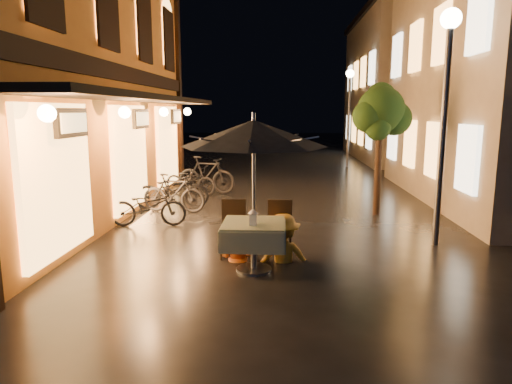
# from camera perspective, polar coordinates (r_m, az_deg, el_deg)

# --- Properties ---
(ground) EXTENTS (90.00, 90.00, 0.00)m
(ground) POSITION_cam_1_polar(r_m,az_deg,el_deg) (6.91, 2.16, -10.95)
(ground) COLOR black
(ground) RESTS_ON ground
(west_building) EXTENTS (5.90, 11.40, 7.40)m
(west_building) POSITION_cam_1_polar(r_m,az_deg,el_deg) (12.03, -26.72, 14.96)
(west_building) COLOR orange
(west_building) RESTS_ON ground
(east_building_far) EXTENTS (7.30, 10.30, 7.30)m
(east_building_far) POSITION_cam_1_polar(r_m,az_deg,el_deg) (25.56, 20.58, 12.17)
(east_building_far) COLOR tan
(east_building_far) RESTS_ON ground
(street_tree) EXTENTS (1.43, 1.20, 3.15)m
(street_tree) POSITION_cam_1_polar(r_m,az_deg,el_deg) (11.19, 15.38, 9.47)
(street_tree) COLOR black
(street_tree) RESTS_ON ground
(streetlamp_near) EXTENTS (0.36, 0.36, 4.23)m
(streetlamp_near) POSITION_cam_1_polar(r_m,az_deg,el_deg) (8.93, 22.68, 12.16)
(streetlamp_near) COLOR #59595E
(streetlamp_near) RESTS_ON ground
(streetlamp_far) EXTENTS (0.36, 0.36, 4.23)m
(streetlamp_far) POSITION_cam_1_polar(r_m,az_deg,el_deg) (20.65, 11.58, 11.16)
(streetlamp_far) COLOR #59595E
(streetlamp_far) RESTS_ON ground
(cafe_table) EXTENTS (0.99, 0.99, 0.78)m
(cafe_table) POSITION_cam_1_polar(r_m,az_deg,el_deg) (7.12, -0.28, -5.32)
(cafe_table) COLOR #59595E
(cafe_table) RESTS_ON ground
(patio_umbrella) EXTENTS (2.23, 2.23, 2.46)m
(patio_umbrella) POSITION_cam_1_polar(r_m,az_deg,el_deg) (6.87, -0.29, 7.32)
(patio_umbrella) COLOR #59595E
(patio_umbrella) RESTS_ON ground
(cafe_chair_left) EXTENTS (0.42, 0.42, 0.97)m
(cafe_chair_left) POSITION_cam_1_polar(r_m,az_deg,el_deg) (7.88, -2.86, -4.18)
(cafe_chair_left) COLOR black
(cafe_chair_left) RESTS_ON ground
(cafe_chair_right) EXTENTS (0.42, 0.42, 0.97)m
(cafe_chair_right) POSITION_cam_1_polar(r_m,az_deg,el_deg) (7.83, 2.99, -4.26)
(cafe_chair_right) COLOR black
(cafe_chair_right) RESTS_ON ground
(table_lantern) EXTENTS (0.16, 0.16, 0.25)m
(table_lantern) POSITION_cam_1_polar(r_m,az_deg,el_deg) (6.87, -0.38, -3.04)
(table_lantern) COLOR white
(table_lantern) RESTS_ON cafe_table
(person_orange) EXTENTS (0.79, 0.68, 1.40)m
(person_orange) POSITION_cam_1_polar(r_m,az_deg,el_deg) (7.68, -2.41, -3.31)
(person_orange) COLOR orange
(person_orange) RESTS_ON ground
(person_yellow) EXTENTS (1.08, 0.74, 1.55)m
(person_yellow) POSITION_cam_1_polar(r_m,az_deg,el_deg) (7.58, 3.43, -2.92)
(person_yellow) COLOR orange
(person_yellow) RESTS_ON ground
(bicycle_0) EXTENTS (1.70, 0.74, 0.87)m
(bicycle_0) POSITION_cam_1_polar(r_m,az_deg,el_deg) (10.17, -13.36, -1.77)
(bicycle_0) COLOR black
(bicycle_0) RESTS_ON ground
(bicycle_1) EXTENTS (1.65, 0.68, 0.96)m
(bicycle_1) POSITION_cam_1_polar(r_m,az_deg,el_deg) (11.40, -10.24, -0.13)
(bicycle_1) COLOR black
(bicycle_1) RESTS_ON ground
(bicycle_2) EXTENTS (1.94, 1.06, 0.97)m
(bicycle_2) POSITION_cam_1_polar(r_m,az_deg,el_deg) (11.84, -10.43, 0.25)
(bicycle_2) COLOR black
(bicycle_2) RESTS_ON ground
(bicycle_3) EXTENTS (1.93, 1.03, 1.12)m
(bicycle_3) POSITION_cam_1_polar(r_m,az_deg,el_deg) (13.96, -6.24, 2.16)
(bicycle_3) COLOR black
(bicycle_3) RESTS_ON ground
(bicycle_4) EXTENTS (1.77, 1.11, 0.88)m
(bicycle_4) POSITION_cam_1_polar(r_m,az_deg,el_deg) (13.75, -8.21, 1.50)
(bicycle_4) COLOR black
(bicycle_4) RESTS_ON ground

